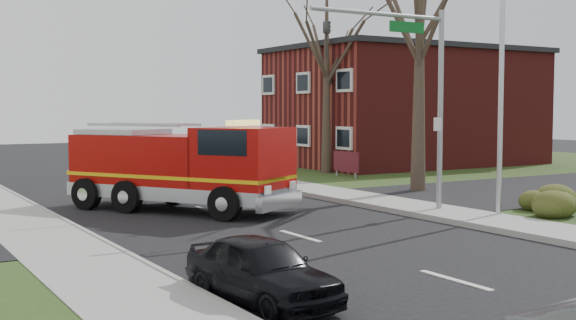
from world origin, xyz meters
TOP-DOWN VIEW (x-y plane):
  - ground at (0.00, 0.00)m, footprint 120.00×120.00m
  - sidewalk_right at (6.20, 0.00)m, footprint 2.40×80.00m
  - sidewalk_left at (-6.20, 0.00)m, footprint 2.40×80.00m
  - brick_building at (19.00, 18.00)m, footprint 15.40×10.40m
  - health_center_sign at (10.50, 12.50)m, footprint 0.12×2.00m
  - hedge_corner at (9.00, -1.00)m, footprint 2.80×2.00m
  - bare_tree_near at (9.50, 6.00)m, footprint 6.00×6.00m
  - bare_tree_far at (11.00, 15.00)m, footprint 5.25×5.25m
  - traffic_signal_mast at (5.21, 1.50)m, footprint 5.29×0.18m
  - streetlight_pole at (7.14, -0.50)m, footprint 1.48×0.16m
  - fire_engine at (-0.79, 6.40)m, footprint 6.34×8.05m
  - parked_car_maroon at (-4.20, -5.41)m, footprint 1.80×3.71m

SIDE VIEW (x-z plane):
  - ground at x=0.00m, z-range 0.00..0.00m
  - sidewalk_right at x=6.20m, z-range 0.00..0.15m
  - sidewalk_left at x=-6.20m, z-range 0.00..0.15m
  - hedge_corner at x=9.00m, z-range 0.13..1.03m
  - parked_car_maroon at x=-4.20m, z-range 0.00..1.22m
  - health_center_sign at x=10.50m, z-range 0.18..1.58m
  - fire_engine at x=-0.79m, z-range -0.15..3.00m
  - brick_building at x=19.00m, z-range 0.03..7.28m
  - streetlight_pole at x=7.14m, z-range 0.35..8.75m
  - traffic_signal_mast at x=5.21m, z-range 1.31..8.11m
  - bare_tree_far at x=11.00m, z-range 1.24..11.74m
  - bare_tree_near at x=9.50m, z-range 1.41..13.41m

